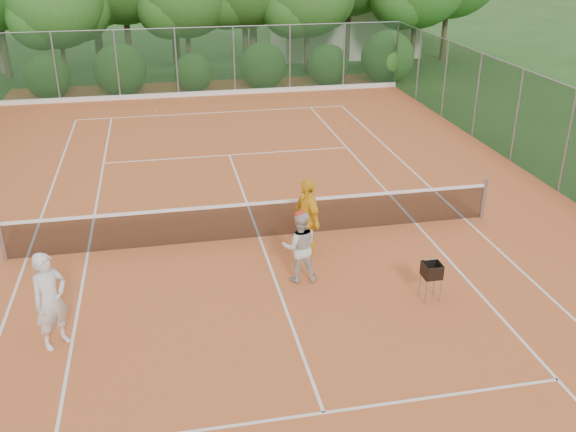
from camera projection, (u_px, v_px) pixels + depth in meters
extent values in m
plane|color=#24481A|center=(260.00, 238.00, 15.89)|extent=(120.00, 120.00, 0.00)
cube|color=#CB622F|center=(260.00, 238.00, 15.89)|extent=(18.00, 36.00, 0.02)
cube|color=beige|center=(344.00, 28.00, 38.32)|extent=(8.00, 5.00, 3.00)
cylinder|color=gray|center=(2.00, 239.00, 14.58)|extent=(0.10, 0.10, 1.10)
cylinder|color=gray|center=(483.00, 199.00, 16.73)|extent=(0.10, 0.10, 1.10)
cube|color=black|center=(259.00, 221.00, 15.69)|extent=(11.87, 0.03, 0.86)
cube|color=white|center=(259.00, 203.00, 15.50)|extent=(11.87, 0.04, 0.07)
imported|color=silver|center=(51.00, 301.00, 11.47)|extent=(0.81, 0.79, 1.87)
imported|color=beige|center=(300.00, 247.00, 13.67)|extent=(0.84, 0.68, 1.61)
ellipsoid|color=#B52818|center=(300.00, 214.00, 13.36)|extent=(0.22, 0.22, 0.14)
imported|color=yellow|center=(307.00, 218.00, 14.70)|extent=(0.68, 1.18, 1.89)
cylinder|color=gray|center=(426.00, 292.00, 13.02)|extent=(0.02, 0.02, 0.52)
cylinder|color=gray|center=(434.00, 283.00, 13.37)|extent=(0.02, 0.02, 0.52)
cube|color=black|center=(432.00, 270.00, 13.03)|extent=(0.36, 0.36, 0.30)
sphere|color=yellow|center=(155.00, 111.00, 26.62)|extent=(0.07, 0.07, 0.07)
sphere|color=gold|center=(262.00, 110.00, 26.72)|extent=(0.07, 0.07, 0.07)
sphere|color=#CFE535|center=(346.00, 123.00, 24.95)|extent=(0.07, 0.07, 0.07)
cube|color=white|center=(214.00, 113.00, 26.49)|extent=(11.03, 0.06, 0.01)
cube|color=white|center=(27.00, 258.00, 14.89)|extent=(0.06, 23.77, 0.01)
cube|color=white|center=(465.00, 219.00, 16.88)|extent=(0.06, 23.77, 0.01)
cube|color=white|center=(88.00, 253.00, 15.14)|extent=(0.06, 23.77, 0.01)
cube|color=white|center=(416.00, 224.00, 16.63)|extent=(0.06, 23.77, 0.01)
cube|color=white|center=(229.00, 155.00, 21.59)|extent=(8.23, 0.06, 0.01)
cube|color=white|center=(324.00, 413.00, 10.17)|extent=(8.23, 0.06, 0.01)
cube|color=white|center=(260.00, 238.00, 15.88)|extent=(0.06, 12.80, 0.01)
cube|color=#19381E|center=(206.00, 62.00, 28.65)|extent=(18.00, 0.02, 3.00)
cylinder|color=gray|center=(396.00, 54.00, 30.28)|extent=(0.07, 0.07, 3.00)
cylinder|color=gray|center=(396.00, 54.00, 30.28)|extent=(0.07, 0.07, 3.00)
cylinder|color=brown|center=(2.00, 34.00, 31.55)|extent=(0.30, 0.30, 4.40)
cylinder|color=brown|center=(63.00, 51.00, 30.56)|extent=(0.22, 0.22, 3.20)
cylinder|color=brown|center=(127.00, 28.00, 33.07)|extent=(0.31, 0.31, 4.50)
cylinder|color=brown|center=(188.00, 41.00, 32.48)|extent=(0.24, 0.24, 3.50)
cylinder|color=brown|center=(245.00, 31.00, 33.35)|extent=(0.28, 0.28, 4.10)
cylinder|color=brown|center=(306.00, 40.00, 32.96)|extent=(0.23, 0.23, 3.40)
cylinder|color=brown|center=(348.00, 19.00, 35.66)|extent=(0.32, 0.32, 4.65)
cylinder|color=brown|center=(414.00, 31.00, 34.32)|extent=(0.26, 0.26, 3.80)
cylinder|color=brown|center=(445.00, 22.00, 36.11)|extent=(0.29, 0.29, 4.25)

